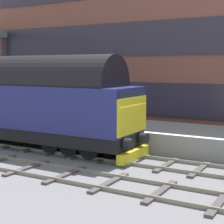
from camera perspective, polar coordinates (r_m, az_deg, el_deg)
ground_plane at (r=17.14m, az=-0.41°, el=-6.99°), size 140.00×140.00×0.00m
track_main at (r=17.13m, az=-0.41°, el=-6.82°), size 2.50×60.00×0.15m
track_adjacent_west at (r=14.48m, az=-7.12°, el=-9.44°), size 2.50×60.00×0.15m
station_platform at (r=20.15m, az=4.78°, el=-3.46°), size 4.00×44.00×1.01m
waiting_passenger at (r=22.46m, az=-4.89°, el=1.45°), size 0.46×0.47×1.64m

